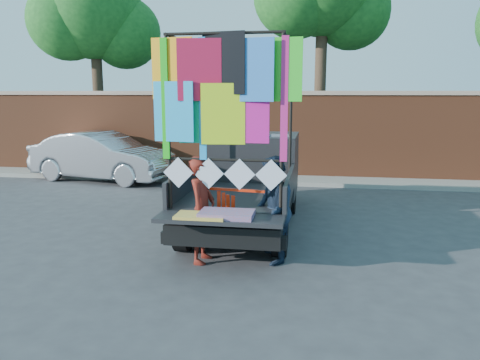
% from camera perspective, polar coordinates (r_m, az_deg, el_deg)
% --- Properties ---
extents(ground, '(90.00, 90.00, 0.00)m').
position_cam_1_polar(ground, '(7.59, 1.58, -9.09)').
color(ground, '#38383A').
rests_on(ground, ground).
extents(brick_wall, '(30.00, 0.45, 2.61)m').
position_cam_1_polar(brick_wall, '(14.17, 5.50, 5.56)').
color(brick_wall, brown).
rests_on(brick_wall, ground).
extents(curb, '(30.00, 1.20, 0.12)m').
position_cam_1_polar(curb, '(13.65, 5.20, 0.01)').
color(curb, gray).
rests_on(curb, ground).
extents(tree_left, '(4.20, 3.30, 7.05)m').
position_cam_1_polar(tree_left, '(17.12, -17.44, 18.73)').
color(tree_left, '#38281C').
rests_on(tree_left, ground).
extents(pickup_truck, '(2.14, 5.39, 3.39)m').
position_cam_1_polar(pickup_truck, '(9.47, 1.21, 0.26)').
color(pickup_truck, black).
rests_on(pickup_truck, ground).
extents(sedan, '(4.54, 2.34, 1.43)m').
position_cam_1_polar(sedan, '(14.35, -16.42, 2.78)').
color(sedan, '#ABABB2').
rests_on(sedan, ground).
extents(woman, '(0.43, 0.62, 1.63)m').
position_cam_1_polar(woman, '(7.11, -4.68, -3.63)').
color(woman, maroon).
rests_on(woman, ground).
extents(man, '(0.77, 0.91, 1.63)m').
position_cam_1_polar(man, '(7.07, 3.94, -3.68)').
color(man, '#152336').
rests_on(man, ground).
extents(streamer_bundle, '(0.86, 0.15, 0.60)m').
position_cam_1_polar(streamer_bundle, '(7.04, -1.16, -2.62)').
color(streamer_bundle, red).
rests_on(streamer_bundle, ground).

